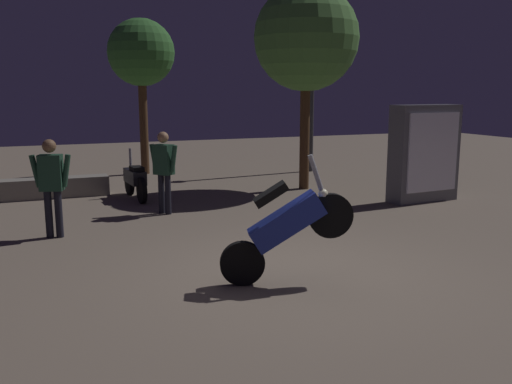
# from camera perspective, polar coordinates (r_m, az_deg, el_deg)

# --- Properties ---
(ground_plane) EXTENTS (40.00, 40.00, 0.00)m
(ground_plane) POSITION_cam_1_polar(r_m,az_deg,el_deg) (7.35, 4.37, -8.46)
(ground_plane) COLOR #756656
(motorcycle_blue_foreground) EXTENTS (1.62, 0.57, 1.63)m
(motorcycle_blue_foreground) POSITION_cam_1_polar(r_m,az_deg,el_deg) (6.76, 3.18, -3.56)
(motorcycle_blue_foreground) COLOR black
(motorcycle_blue_foreground) RESTS_ON ground_plane
(motorcycle_black_parked_left) EXTENTS (0.37, 1.66, 1.11)m
(motorcycle_black_parked_left) POSITION_cam_1_polar(r_m,az_deg,el_deg) (12.49, -12.51, 1.26)
(motorcycle_black_parked_left) COLOR black
(motorcycle_black_parked_left) RESTS_ON ground_plane
(person_rider_beside) EXTENTS (0.66, 0.33, 1.62)m
(person_rider_beside) POSITION_cam_1_polar(r_m,az_deg,el_deg) (9.47, -20.58, 1.20)
(person_rider_beside) COLOR black
(person_rider_beside) RESTS_ON ground_plane
(person_bystander_far) EXTENTS (0.49, 0.57, 1.62)m
(person_bystander_far) POSITION_cam_1_polar(r_m,az_deg,el_deg) (10.78, -9.61, 2.74)
(person_bystander_far) COLOR black
(person_bystander_far) RESTS_ON ground_plane
(streetlamp_near) EXTENTS (0.36, 0.36, 5.12)m
(streetlamp_near) POSITION_cam_1_polar(r_m,az_deg,el_deg) (16.50, 5.90, 13.39)
(streetlamp_near) COLOR #38383D
(streetlamp_near) RESTS_ON ground_plane
(tree_left_bg) EXTENTS (1.89, 1.89, 4.42)m
(tree_left_bg) POSITION_cam_1_polar(r_m,az_deg,el_deg) (16.27, -11.91, 13.91)
(tree_left_bg) COLOR #4C331E
(tree_left_bg) RESTS_ON ground_plane
(tree_center_bg) EXTENTS (2.50, 2.50, 4.88)m
(tree_center_bg) POSITION_cam_1_polar(r_m,az_deg,el_deg) (13.49, 5.26, 15.63)
(tree_center_bg) COLOR #4C331E
(tree_center_bg) RESTS_ON ground_plane
(kiosk_billboard) EXTENTS (1.63, 0.63, 2.10)m
(kiosk_billboard) POSITION_cam_1_polar(r_m,az_deg,el_deg) (12.45, 17.18, 3.87)
(kiosk_billboard) COLOR #595960
(kiosk_billboard) RESTS_ON ground_plane
(planter_wall_low) EXTENTS (4.00, 0.50, 0.45)m
(planter_wall_low) POSITION_cam_1_polar(r_m,az_deg,el_deg) (13.25, -23.78, 0.20)
(planter_wall_low) COLOR gray
(planter_wall_low) RESTS_ON ground_plane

